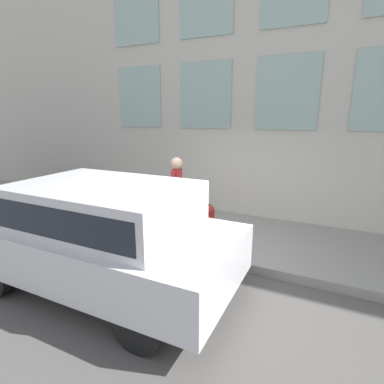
{
  "coord_description": "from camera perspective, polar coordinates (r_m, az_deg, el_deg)",
  "views": [
    {
      "loc": [
        -4.68,
        -2.11,
        2.68
      ],
      "look_at": [
        0.76,
        0.49,
        1.13
      ],
      "focal_mm": 28.0,
      "sensor_mm": 36.0,
      "label": 1
    }
  ],
  "objects": [
    {
      "name": "sidewalk",
      "position": [
        6.86,
        5.72,
        -7.94
      ],
      "size": [
        2.61,
        60.0,
        0.17
      ],
      "color": "gray",
      "rests_on": "ground_plane"
    },
    {
      "name": "building_facade",
      "position": [
        8.06,
        10.83,
        30.63
      ],
      "size": [
        0.33,
        40.0,
        9.94
      ],
      "color": "beige",
      "rests_on": "ground_plane"
    },
    {
      "name": "person",
      "position": [
        6.5,
        -2.89,
        0.86
      ],
      "size": [
        0.4,
        0.26,
        1.65
      ],
      "rotation": [
        0.0,
        0.0,
        2.35
      ],
      "color": "#726651",
      "rests_on": "sidewalk"
    },
    {
      "name": "ground_plane",
      "position": [
        5.79,
        1.15,
        -13.2
      ],
      "size": [
        80.0,
        80.0,
        0.0
      ],
      "primitive_type": "plane",
      "color": "#514F4C"
    },
    {
      "name": "fire_hydrant",
      "position": [
        6.14,
        3.08,
        -5.77
      ],
      "size": [
        0.34,
        0.45,
        0.78
      ],
      "color": "red",
      "rests_on": "sidewalk"
    },
    {
      "name": "parked_truck_silver_near",
      "position": [
        4.87,
        -16.49,
        -6.88
      ],
      "size": [
        2.04,
        4.26,
        1.7
      ],
      "color": "black",
      "rests_on": "ground_plane"
    }
  ]
}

